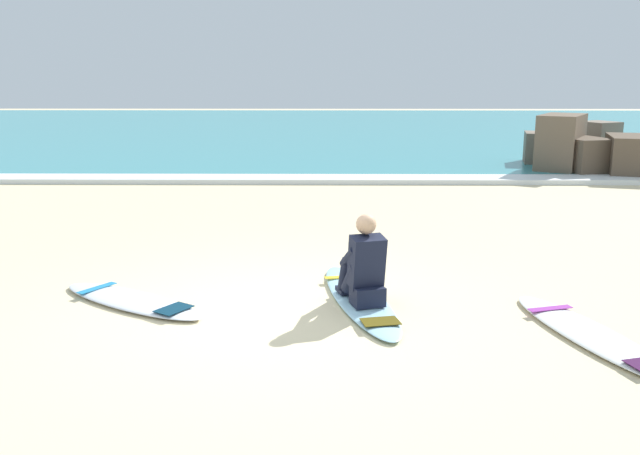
% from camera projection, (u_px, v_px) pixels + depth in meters
% --- Properties ---
extents(ground_plane, '(80.00, 80.00, 0.00)m').
position_uv_depth(ground_plane, '(276.00, 314.00, 7.00)').
color(ground_plane, beige).
extents(sea, '(80.00, 28.00, 0.10)m').
position_uv_depth(sea, '(315.00, 130.00, 28.78)').
color(sea, teal).
rests_on(sea, ground).
extents(breaking_foam, '(80.00, 0.90, 0.11)m').
position_uv_depth(breaking_foam, '(304.00, 179.00, 15.43)').
color(breaking_foam, white).
rests_on(breaking_foam, ground).
extents(surfboard_main, '(1.02, 2.55, 0.08)m').
position_uv_depth(surfboard_main, '(360.00, 299.00, 7.35)').
color(surfboard_main, '#9ED1E5').
rests_on(surfboard_main, ground).
extents(surfer_seated, '(0.52, 0.77, 0.95)m').
position_uv_depth(surfer_seated, '(364.00, 268.00, 7.07)').
color(surfer_seated, black).
rests_on(surfer_seated, surfboard_main).
extents(surfboard_spare_near, '(1.97, 1.56, 0.08)m').
position_uv_depth(surfboard_spare_near, '(132.00, 300.00, 7.30)').
color(surfboard_spare_near, silver).
rests_on(surfboard_spare_near, ground).
extents(surfboard_spare_far, '(1.16, 2.38, 0.08)m').
position_uv_depth(surfboard_spare_far, '(591.00, 335.00, 6.34)').
color(surfboard_spare_far, white).
rests_on(surfboard_spare_far, ground).
extents(rock_outcrop_distant, '(3.29, 3.62, 1.42)m').
position_uv_depth(rock_outcrop_distant, '(590.00, 150.00, 16.73)').
color(rock_outcrop_distant, brown).
rests_on(rock_outcrop_distant, ground).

